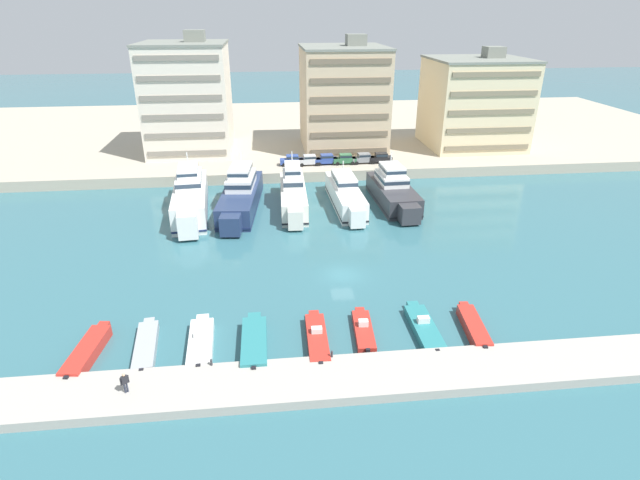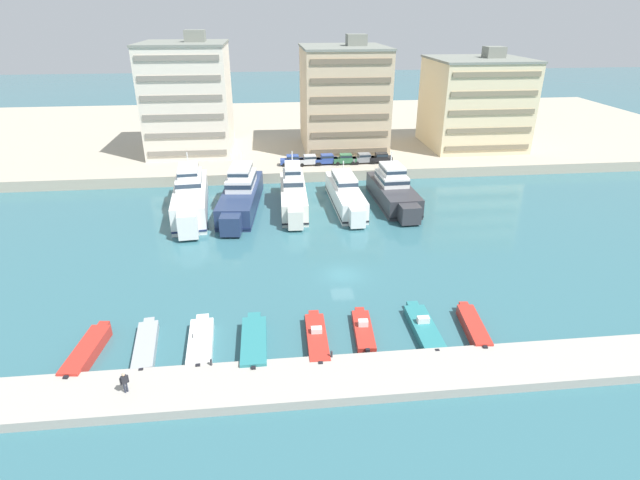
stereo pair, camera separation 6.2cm
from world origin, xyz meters
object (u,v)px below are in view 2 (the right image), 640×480
yacht_navy_left (241,194)px  car_grey_center (364,158)px  car_black_center_right (381,157)px  yacht_ivory_mid_left (293,193)px  motorboat_grey_left (146,346)px  motorboat_red_center (317,338)px  car_blue_far_left (292,160)px  pedestrian_near_edge (124,381)px  motorboat_red_right (473,327)px  motorboat_white_mid_left (201,342)px  motorboat_teal_center_left (254,343)px  motorboat_teal_mid_right (424,328)px  motorboat_red_far_left (87,351)px  motorboat_red_center_right (363,330)px  car_silver_left (309,160)px  car_green_center_left (345,159)px  yacht_charcoal_center (393,191)px  yacht_white_center_left (346,194)px  yacht_white_far_left (190,197)px  car_blue_mid_left (326,159)px

yacht_navy_left → car_grey_center: (21.25, 15.48, 0.59)m
yacht_navy_left → car_black_center_right: (24.39, 15.45, 0.59)m
yacht_ivory_mid_left → motorboat_grey_left: size_ratio=2.32×
motorboat_red_center → car_black_center_right: size_ratio=1.95×
car_blue_far_left → pedestrian_near_edge: size_ratio=2.38×
motorboat_red_right → car_grey_center: size_ratio=1.75×
motorboat_white_mid_left → car_blue_far_left: (10.85, 49.09, 2.28)m
yacht_navy_left → motorboat_teal_center_left: 34.26m
motorboat_teal_mid_right → car_blue_far_left: size_ratio=1.97×
motorboat_red_center → yacht_ivory_mid_left: bearing=90.1°
motorboat_red_far_left → motorboat_teal_center_left: (14.11, -0.29, 0.02)m
motorboat_red_center_right → car_black_center_right: car_black_center_right is taller
motorboat_teal_center_left → pedestrian_near_edge: size_ratio=4.67×
car_silver_left → pedestrian_near_edge: 58.06m
motorboat_teal_mid_right → motorboat_red_right: bearing=-6.6°
motorboat_red_center → car_green_center_left: 50.48m
yacht_charcoal_center → pedestrian_near_edge: 49.41m
motorboat_red_far_left → pedestrian_near_edge: size_ratio=4.49×
yacht_white_center_left → yacht_ivory_mid_left: bearing=178.1°
yacht_white_far_left → yacht_charcoal_center: bearing=0.9°
car_blue_far_left → car_green_center_left: same height
car_blue_mid_left → yacht_white_center_left: bearing=-86.6°
car_blue_far_left → car_blue_mid_left: 6.10m
yacht_white_far_left → car_grey_center: bearing=30.0°
car_blue_far_left → pedestrian_near_edge: bearing=-105.8°
motorboat_red_center → motorboat_red_center_right: (4.34, 0.89, -0.08)m
pedestrian_near_edge → motorboat_red_center: bearing=20.5°
motorboat_grey_left → motorboat_red_center_right: bearing=0.8°
car_blue_mid_left → car_grey_center: (6.68, -0.02, 0.00)m
yacht_ivory_mid_left → motorboat_red_far_left: size_ratio=2.34×
yacht_white_far_left → motorboat_red_far_left: yacht_white_far_left is taller
car_grey_center → car_blue_far_left: bearing=179.4°
yacht_white_far_left → pedestrian_near_edge: 38.74m
yacht_white_center_left → motorboat_red_center_right: 32.71m
yacht_navy_left → motorboat_white_mid_left: bearing=-94.1°
yacht_white_center_left → motorboat_teal_mid_right: 32.81m
yacht_navy_left → car_black_center_right: bearing=32.4°
car_grey_center → yacht_white_far_left: bearing=-150.0°
yacht_charcoal_center → car_silver_left: 19.43m
car_blue_mid_left → car_grey_center: same height
yacht_charcoal_center → car_green_center_left: (-4.95, 15.77, 0.74)m
car_blue_far_left → pedestrian_near_edge: 57.44m
yacht_white_center_left → motorboat_white_mid_left: bearing=-118.6°
motorboat_red_center → motorboat_red_center_right: motorboat_red_center is taller
motorboat_grey_left → pedestrian_near_edge: 6.39m
car_grey_center → yacht_navy_left: bearing=-143.9°
motorboat_red_far_left → motorboat_red_right: size_ratio=1.06×
motorboat_red_center → car_silver_left: size_ratio=1.91×
motorboat_red_center_right → pedestrian_near_edge: 20.43m
pedestrian_near_edge → yacht_charcoal_center: bearing=52.6°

